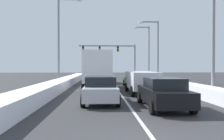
% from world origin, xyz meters
% --- Properties ---
extents(ground_plane, '(120.00, 120.00, 0.00)m').
position_xyz_m(ground_plane, '(0.00, 14.60, 0.00)').
color(ground_plane, '#333335').
extents(lane_stripe_between_right_lane_and_center_lane, '(0.14, 40.16, 0.01)m').
position_xyz_m(lane_stripe_between_right_lane_and_center_lane, '(-0.00, 18.25, 0.00)').
color(lane_stripe_between_right_lane_and_center_lane, silver).
rests_on(lane_stripe_between_right_lane_and_center_lane, ground).
extents(snow_bank_right_shoulder, '(1.24, 40.16, 0.78)m').
position_xyz_m(snow_bank_right_shoulder, '(5.30, 18.25, 0.39)').
color(snow_bank_right_shoulder, white).
rests_on(snow_bank_right_shoulder, ground).
extents(snow_bank_left_shoulder, '(1.56, 40.16, 0.82)m').
position_xyz_m(snow_bank_left_shoulder, '(-5.30, 18.25, 0.41)').
color(snow_bank_left_shoulder, white).
rests_on(snow_bank_left_shoulder, ground).
extents(sedan_black_right_lane_nearest, '(2.00, 4.50, 1.51)m').
position_xyz_m(sedan_black_right_lane_nearest, '(1.63, 5.82, 0.76)').
color(sedan_black_right_lane_nearest, black).
rests_on(sedan_black_right_lane_nearest, ground).
extents(suv_white_right_lane_second, '(2.16, 4.90, 1.67)m').
position_xyz_m(suv_white_right_lane_second, '(1.63, 11.67, 1.02)').
color(suv_white_right_lane_second, silver).
rests_on(suv_white_right_lane_second, ground).
extents(sedan_green_right_lane_third, '(2.00, 4.50, 1.51)m').
position_xyz_m(sedan_green_right_lane_third, '(1.91, 17.34, 0.76)').
color(sedan_green_right_lane_third, '#1E5633').
rests_on(sedan_green_right_lane_third, ground).
extents(sedan_silver_center_lane_nearest, '(2.00, 4.50, 1.51)m').
position_xyz_m(sedan_silver_center_lane_nearest, '(-1.49, 7.66, 0.76)').
color(sedan_silver_center_lane_nearest, '#B7BABF').
rests_on(sedan_silver_center_lane_nearest, ground).
extents(box_truck_center_lane_second, '(2.53, 7.20, 3.36)m').
position_xyz_m(box_truck_center_lane_second, '(-1.75, 15.25, 1.90)').
color(box_truck_center_lane_second, navy).
rests_on(box_truck_center_lane_second, ground).
extents(suv_tan_center_lane_third, '(2.16, 4.90, 1.67)m').
position_xyz_m(suv_tan_center_lane_third, '(-1.45, 23.02, 1.02)').
color(suv_tan_center_lane_third, '#937F60').
rests_on(suv_tan_center_lane_third, ground).
extents(traffic_light_gantry, '(10.60, 0.47, 6.20)m').
position_xyz_m(traffic_light_gantry, '(1.18, 36.49, 4.72)').
color(traffic_light_gantry, slate).
rests_on(traffic_light_gantry, ground).
extents(street_lamp_right_near, '(2.66, 0.36, 8.49)m').
position_xyz_m(street_lamp_right_near, '(5.53, 9.13, 5.06)').
color(street_lamp_right_near, gray).
rests_on(street_lamp_right_near, ground).
extents(street_lamp_right_mid, '(2.66, 0.36, 8.06)m').
position_xyz_m(street_lamp_right_mid, '(5.61, 23.73, 4.83)').
color(street_lamp_right_mid, gray).
rests_on(street_lamp_right_mid, ground).
extents(street_lamp_right_far, '(2.66, 0.36, 8.65)m').
position_xyz_m(street_lamp_right_far, '(6.02, 31.03, 5.14)').
color(street_lamp_right_far, gray).
rests_on(street_lamp_right_far, ground).
extents(street_lamp_left_mid, '(2.66, 0.36, 9.43)m').
position_xyz_m(street_lamp_left_mid, '(-5.67, 19.03, 5.55)').
color(street_lamp_left_mid, gray).
rests_on(street_lamp_left_mid, ground).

